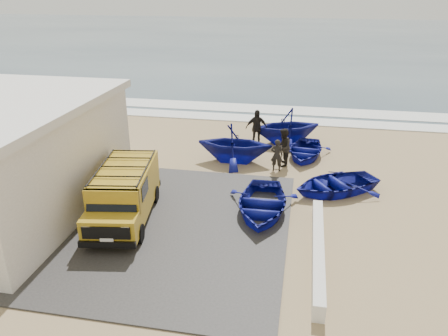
{
  "coord_description": "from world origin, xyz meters",
  "views": [
    {
      "loc": [
        4.24,
        -15.16,
        8.19
      ],
      "look_at": [
        1.19,
        0.92,
        1.2
      ],
      "focal_mm": 35.0,
      "sensor_mm": 36.0,
      "label": 1
    }
  ],
  "objects_px": {
    "parapet": "(318,250)",
    "boat_near_right": "(335,184)",
    "boat_near_left": "(261,204)",
    "boat_mid_left": "(235,143)",
    "van": "(124,192)",
    "fisherman_middle": "(283,147)",
    "boat_far_left": "(286,126)",
    "fisherman_back": "(256,128)",
    "boat_mid_right": "(305,150)",
    "fisherman_front": "(277,155)"
  },
  "relations": [
    {
      "from": "boat_mid_right",
      "to": "boat_far_left",
      "type": "xyz_separation_m",
      "value": [
        -1.08,
        1.97,
        0.62
      ]
    },
    {
      "from": "boat_near_left",
      "to": "boat_far_left",
      "type": "relative_size",
      "value": 1.06
    },
    {
      "from": "boat_near_left",
      "to": "boat_near_right",
      "type": "bearing_deg",
      "value": 38.63
    },
    {
      "from": "boat_near_left",
      "to": "fisherman_middle",
      "type": "relative_size",
      "value": 2.13
    },
    {
      "from": "fisherman_front",
      "to": "fisherman_middle",
      "type": "relative_size",
      "value": 0.84
    },
    {
      "from": "parapet",
      "to": "van",
      "type": "relative_size",
      "value": 1.21
    },
    {
      "from": "boat_near_right",
      "to": "boat_mid_right",
      "type": "distance_m",
      "value": 4.07
    },
    {
      "from": "parapet",
      "to": "boat_near_right",
      "type": "height_order",
      "value": "boat_near_right"
    },
    {
      "from": "van",
      "to": "fisherman_middle",
      "type": "bearing_deg",
      "value": 40.08
    },
    {
      "from": "fisherman_front",
      "to": "boat_near_right",
      "type": "bearing_deg",
      "value": 145.99
    },
    {
      "from": "boat_near_left",
      "to": "fisherman_back",
      "type": "relative_size",
      "value": 1.97
    },
    {
      "from": "van",
      "to": "boat_mid_right",
      "type": "distance_m",
      "value": 9.98
    },
    {
      "from": "boat_near_left",
      "to": "boat_near_right",
      "type": "distance_m",
      "value": 3.72
    },
    {
      "from": "boat_mid_right",
      "to": "boat_near_left",
      "type": "bearing_deg",
      "value": -96.79
    },
    {
      "from": "boat_mid_right",
      "to": "fisherman_back",
      "type": "bearing_deg",
      "value": 161.76
    },
    {
      "from": "boat_mid_left",
      "to": "fisherman_back",
      "type": "relative_size",
      "value": 1.82
    },
    {
      "from": "boat_near_left",
      "to": "boat_far_left",
      "type": "height_order",
      "value": "boat_far_left"
    },
    {
      "from": "parapet",
      "to": "boat_mid_left",
      "type": "xyz_separation_m",
      "value": [
        -3.98,
        7.59,
        0.68
      ]
    },
    {
      "from": "fisherman_front",
      "to": "fisherman_back",
      "type": "xyz_separation_m",
      "value": [
        -1.35,
        3.24,
        0.22
      ]
    },
    {
      "from": "boat_near_left",
      "to": "fisherman_middle",
      "type": "xyz_separation_m",
      "value": [
        0.48,
        4.92,
        0.52
      ]
    },
    {
      "from": "van",
      "to": "boat_mid_left",
      "type": "distance_m",
      "value": 7.02
    },
    {
      "from": "boat_far_left",
      "to": "fisherman_middle",
      "type": "distance_m",
      "value": 3.29
    },
    {
      "from": "boat_near_left",
      "to": "boat_mid_left",
      "type": "xyz_separation_m",
      "value": [
        -1.87,
        4.98,
        0.55
      ]
    },
    {
      "from": "boat_mid_right",
      "to": "boat_far_left",
      "type": "bearing_deg",
      "value": 125.74
    },
    {
      "from": "boat_near_right",
      "to": "fisherman_back",
      "type": "relative_size",
      "value": 1.89
    },
    {
      "from": "boat_near_left",
      "to": "parapet",
      "type": "bearing_deg",
      "value": -52.61
    },
    {
      "from": "boat_near_right",
      "to": "boat_mid_right",
      "type": "height_order",
      "value": "boat_near_right"
    },
    {
      "from": "van",
      "to": "fisherman_back",
      "type": "height_order",
      "value": "van"
    },
    {
      "from": "boat_mid_left",
      "to": "boat_mid_right",
      "type": "bearing_deg",
      "value": -69.06
    },
    {
      "from": "parapet",
      "to": "boat_mid_right",
      "type": "xyz_separation_m",
      "value": [
        -0.58,
        8.85,
        0.08
      ]
    },
    {
      "from": "parapet",
      "to": "van",
      "type": "xyz_separation_m",
      "value": [
        -7.04,
        1.28,
        0.82
      ]
    },
    {
      "from": "parapet",
      "to": "fisherman_back",
      "type": "bearing_deg",
      "value": 107.68
    },
    {
      "from": "fisherman_front",
      "to": "boat_mid_right",
      "type": "bearing_deg",
      "value": -121.48
    },
    {
      "from": "fisherman_back",
      "to": "boat_mid_right",
      "type": "bearing_deg",
      "value": -42.34
    },
    {
      "from": "boat_near_left",
      "to": "boat_near_right",
      "type": "xyz_separation_m",
      "value": [
        2.85,
        2.4,
        -0.02
      ]
    },
    {
      "from": "fisherman_front",
      "to": "boat_far_left",
      "type": "bearing_deg",
      "value": -91.71
    },
    {
      "from": "boat_mid_right",
      "to": "fisherman_back",
      "type": "distance_m",
      "value": 2.99
    },
    {
      "from": "parapet",
      "to": "van",
      "type": "bearing_deg",
      "value": 169.67
    },
    {
      "from": "boat_far_left",
      "to": "fisherman_front",
      "type": "height_order",
      "value": "boat_far_left"
    },
    {
      "from": "boat_near_left",
      "to": "fisherman_front",
      "type": "height_order",
      "value": "fisherman_front"
    },
    {
      "from": "van",
      "to": "boat_mid_left",
      "type": "relative_size",
      "value": 1.37
    },
    {
      "from": "fisherman_back",
      "to": "van",
      "type": "bearing_deg",
      "value": -130.62
    },
    {
      "from": "parapet",
      "to": "boat_far_left",
      "type": "height_order",
      "value": "boat_far_left"
    },
    {
      "from": "boat_near_left",
      "to": "boat_mid_left",
      "type": "height_order",
      "value": "boat_mid_left"
    },
    {
      "from": "boat_near_left",
      "to": "boat_mid_right",
      "type": "relative_size",
      "value": 1.15
    },
    {
      "from": "parapet",
      "to": "boat_mid_right",
      "type": "bearing_deg",
      "value": 93.75
    },
    {
      "from": "boat_near_left",
      "to": "fisherman_middle",
      "type": "height_order",
      "value": "fisherman_middle"
    },
    {
      "from": "boat_near_right",
      "to": "boat_far_left",
      "type": "distance_m",
      "value": 6.32
    },
    {
      "from": "parapet",
      "to": "fisherman_middle",
      "type": "relative_size",
      "value": 3.25
    },
    {
      "from": "parapet",
      "to": "boat_near_right",
      "type": "relative_size",
      "value": 1.59
    }
  ]
}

